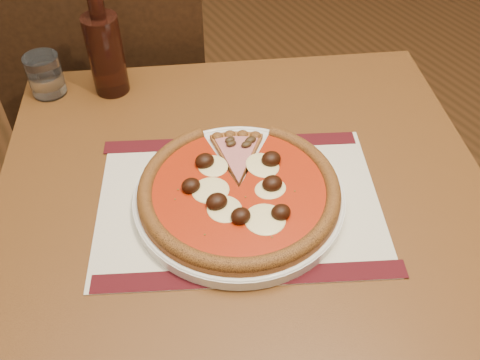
# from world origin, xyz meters

# --- Properties ---
(table) EXTENTS (1.05, 1.05, 0.75)m
(table) POSITION_xyz_m (-0.60, -0.57, 0.65)
(table) COLOR brown
(table) RESTS_ON ground
(chair_far) EXTENTS (0.59, 0.59, 0.97)m
(chair_far) POSITION_xyz_m (-0.62, 0.08, 0.55)
(chair_far) COLOR black
(chair_far) RESTS_ON ground
(placemat) EXTENTS (0.53, 0.48, 0.00)m
(placemat) POSITION_xyz_m (-0.61, -0.57, 0.75)
(placemat) COLOR beige
(placemat) RESTS_ON table
(plate) EXTENTS (0.33, 0.33, 0.02)m
(plate) POSITION_xyz_m (-0.61, -0.57, 0.76)
(plate) COLOR white
(plate) RESTS_ON placemat
(pizza) EXTENTS (0.31, 0.31, 0.04)m
(pizza) POSITION_xyz_m (-0.61, -0.57, 0.78)
(pizza) COLOR #A76328
(pizza) RESTS_ON plate
(ham_slice) EXTENTS (0.10, 0.13, 0.02)m
(ham_slice) POSITION_xyz_m (-0.56, -0.49, 0.78)
(ham_slice) COLOR #A76328
(ham_slice) RESTS_ON plate
(water_glass) EXTENTS (0.07, 0.07, 0.08)m
(water_glass) POSITION_xyz_m (-0.79, -0.13, 0.79)
(water_glass) COLOR white
(water_glass) RESTS_ON table
(bottle) EXTENTS (0.07, 0.07, 0.22)m
(bottle) POSITION_xyz_m (-0.68, -0.18, 0.84)
(bottle) COLOR black
(bottle) RESTS_ON table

